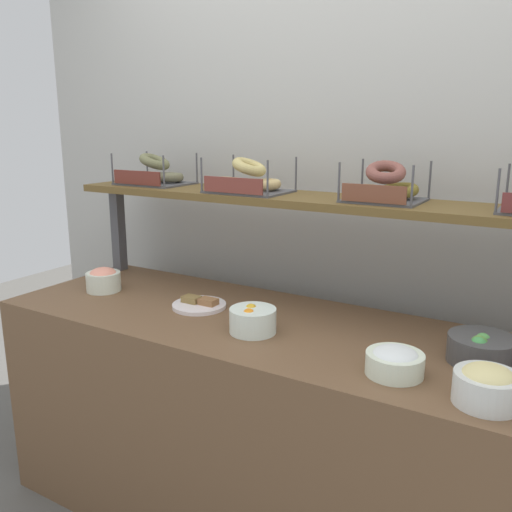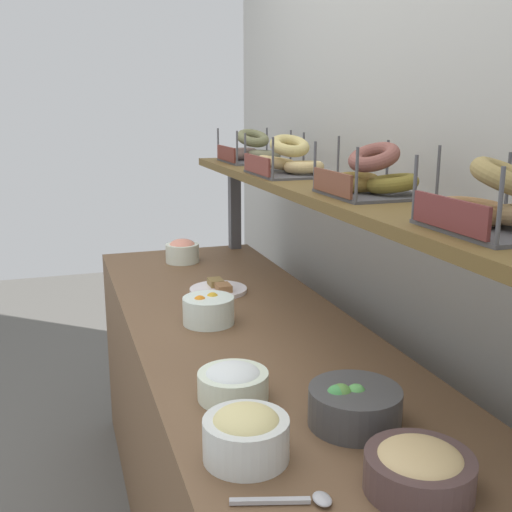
% 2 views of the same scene
% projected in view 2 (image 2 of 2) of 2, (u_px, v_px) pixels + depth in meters
% --- Properties ---
extents(back_wall, '(3.40, 0.06, 2.40)m').
position_uv_depth(back_wall, '(405.00, 205.00, 2.01)').
color(back_wall, '#B6B6B0').
rests_on(back_wall, ground_plane).
extents(deli_counter, '(2.20, 0.70, 0.85)m').
position_uv_depth(deli_counter, '(246.00, 447.00, 2.03)').
color(deli_counter, brown).
rests_on(deli_counter, ground_plane).
extents(shelf_riser_left, '(0.05, 0.05, 0.40)m').
position_uv_depth(shelf_riser_left, '(235.00, 207.00, 2.92)').
color(shelf_riser_left, '#4C4C51').
rests_on(shelf_riser_left, deli_counter).
extents(upper_shelf, '(2.16, 0.32, 0.03)m').
position_uv_depth(upper_shelf, '(328.00, 189.00, 1.91)').
color(upper_shelf, brown).
rests_on(upper_shelf, shelf_riser_left).
extents(bowl_lox_spread, '(0.15, 0.15, 0.10)m').
position_uv_depth(bowl_lox_spread, '(182.00, 251.00, 2.69)').
color(bowl_lox_spread, silver).
rests_on(bowl_lox_spread, deli_counter).
extents(bowl_cream_cheese, '(0.17, 0.17, 0.08)m').
position_uv_depth(bowl_cream_cheese, '(233.00, 382.00, 1.43)').
color(bowl_cream_cheese, white).
rests_on(bowl_cream_cheese, deli_counter).
extents(bowl_hummus, '(0.20, 0.20, 0.09)m').
position_uv_depth(bowl_hummus, '(419.00, 469.00, 1.09)').
color(bowl_hummus, brown).
rests_on(bowl_hummus, deli_counter).
extents(bowl_fruit_salad, '(0.16, 0.16, 0.09)m').
position_uv_depth(bowl_fruit_salad, '(208.00, 310.00, 1.93)').
color(bowl_fruit_salad, white).
rests_on(bowl_fruit_salad, deli_counter).
extents(bowl_egg_salad, '(0.17, 0.17, 0.11)m').
position_uv_depth(bowl_egg_salad, '(246.00, 434.00, 1.18)').
color(bowl_egg_salad, silver).
rests_on(bowl_egg_salad, deli_counter).
extents(bowl_veggie_mix, '(0.20, 0.20, 0.10)m').
position_uv_depth(bowl_veggie_mix, '(354.00, 406.00, 1.31)').
color(bowl_veggie_mix, '#484748').
rests_on(bowl_veggie_mix, deli_counter).
extents(serving_plate_white, '(0.21, 0.21, 0.04)m').
position_uv_depth(serving_plate_white, '(219.00, 289.00, 2.26)').
color(serving_plate_white, white).
rests_on(serving_plate_white, deli_counter).
extents(serving_spoon_near_plate, '(0.07, 0.17, 0.01)m').
position_uv_depth(serving_spoon_near_plate, '(299.00, 500.00, 1.06)').
color(serving_spoon_near_plate, '#B7B7BC').
rests_on(serving_spoon_near_plate, deli_counter).
extents(bagel_basket_poppy, '(0.31, 0.25, 0.14)m').
position_uv_depth(bagel_basket_poppy, '(252.00, 152.00, 2.65)').
color(bagel_basket_poppy, '#4C4C51').
rests_on(bagel_basket_poppy, upper_shelf).
extents(bagel_basket_plain, '(0.31, 0.24, 0.14)m').
position_uv_depth(bagel_basket_plain, '(288.00, 162.00, 2.15)').
color(bagel_basket_plain, '#4C4C51').
rests_on(bagel_basket_plain, upper_shelf).
extents(bagel_basket_cinnamon_raisin, '(0.28, 0.26, 0.15)m').
position_uv_depth(bagel_basket_cinnamon_raisin, '(372.00, 178.00, 1.65)').
color(bagel_basket_cinnamon_raisin, '#4C4C51').
rests_on(bagel_basket_cinnamon_raisin, upper_shelf).
extents(bagel_basket_everything, '(0.28, 0.25, 0.15)m').
position_uv_depth(bagel_basket_everything, '(501.00, 206.00, 1.18)').
color(bagel_basket_everything, '#4C4C51').
rests_on(bagel_basket_everything, upper_shelf).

